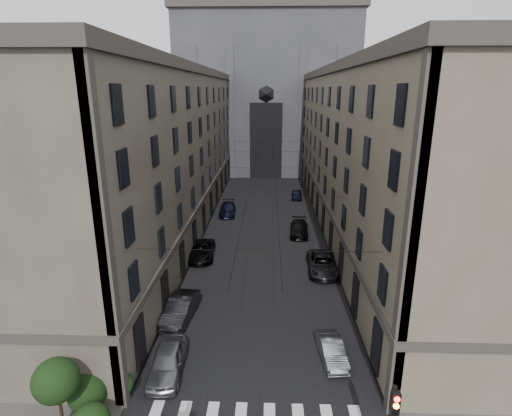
# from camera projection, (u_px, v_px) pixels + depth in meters

# --- Properties ---
(sidewalk_left) EXTENTS (7.00, 80.00, 0.15)m
(sidewalk_left) POSITION_uv_depth(u_px,v_px,m) (180.00, 224.00, 50.10)
(sidewalk_left) COLOR #383533
(sidewalk_left) RESTS_ON ground
(sidewalk_right) EXTENTS (7.00, 80.00, 0.15)m
(sidewalk_right) POSITION_uv_depth(u_px,v_px,m) (348.00, 226.00, 49.45)
(sidewalk_right) COLOR #383533
(sidewalk_right) RESTS_ON ground
(building_left) EXTENTS (13.60, 60.60, 18.85)m
(building_left) POSITION_uv_depth(u_px,v_px,m) (151.00, 150.00, 47.55)
(building_left) COLOR #493F38
(building_left) RESTS_ON ground
(building_right) EXTENTS (13.60, 60.60, 18.85)m
(building_right) POSITION_uv_depth(u_px,v_px,m) (379.00, 151.00, 46.71)
(building_right) COLOR brown
(building_right) RESTS_ON ground
(gothic_tower) EXTENTS (35.00, 23.00, 58.00)m
(gothic_tower) POSITION_uv_depth(u_px,v_px,m) (267.00, 82.00, 82.03)
(gothic_tower) COLOR #2D2D33
(gothic_tower) RESTS_ON ground
(shrub_cluster) EXTENTS (3.90, 4.40, 3.90)m
(shrub_cluster) POSITION_uv_depth(u_px,v_px,m) (80.00, 393.00, 19.87)
(shrub_cluster) COLOR black
(shrub_cluster) RESTS_ON sidewalk_left
(tram_wires) EXTENTS (14.00, 60.00, 0.43)m
(tram_wires) POSITION_uv_depth(u_px,v_px,m) (264.00, 169.00, 47.37)
(tram_wires) COLOR black
(tram_wires) RESTS_ON ground
(car_left_near) EXTENTS (2.13, 4.82, 1.61)m
(car_left_near) POSITION_uv_depth(u_px,v_px,m) (167.00, 361.00, 23.73)
(car_left_near) COLOR slate
(car_left_near) RESTS_ON ground
(car_left_midnear) EXTENTS (2.25, 5.11, 1.63)m
(car_left_midnear) POSITION_uv_depth(u_px,v_px,m) (180.00, 309.00, 29.33)
(car_left_midnear) COLOR black
(car_left_midnear) RESTS_ON ground
(car_left_midfar) EXTENTS (2.86, 5.61, 1.52)m
(car_left_midfar) POSITION_uv_depth(u_px,v_px,m) (201.00, 251.00, 40.11)
(car_left_midfar) COLOR black
(car_left_midfar) RESTS_ON ground
(car_left_far) EXTENTS (2.39, 5.35, 1.52)m
(car_left_far) POSITION_uv_depth(u_px,v_px,m) (227.00, 209.00, 54.01)
(car_left_far) COLOR black
(car_left_far) RESTS_ON ground
(car_right_near) EXTENTS (1.74, 4.03, 1.29)m
(car_right_near) POSITION_uv_depth(u_px,v_px,m) (332.00, 350.00, 24.98)
(car_right_near) COLOR slate
(car_right_near) RESTS_ON ground
(car_right_midnear) EXTENTS (2.83, 5.85, 1.61)m
(car_right_midnear) POSITION_uv_depth(u_px,v_px,m) (322.00, 264.00, 37.00)
(car_right_midnear) COLOR black
(car_right_midnear) RESTS_ON ground
(car_right_midfar) EXTENTS (2.41, 5.22, 1.48)m
(car_right_midfar) POSITION_uv_depth(u_px,v_px,m) (299.00, 229.00, 46.52)
(car_right_midfar) COLOR black
(car_right_midfar) RESTS_ON ground
(car_right_far) EXTENTS (1.86, 4.07, 1.35)m
(car_right_far) POSITION_uv_depth(u_px,v_px,m) (297.00, 194.00, 61.91)
(car_right_far) COLOR black
(car_right_far) RESTS_ON ground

